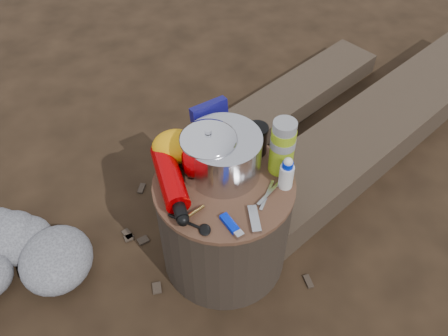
{
  "coord_description": "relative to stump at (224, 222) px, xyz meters",
  "views": [
    {
      "loc": [
        -0.13,
        -0.95,
        1.51
      ],
      "look_at": [
        0.0,
        0.0,
        0.48
      ],
      "focal_mm": 37.38,
      "sensor_mm": 36.0,
      "label": 1
    }
  ],
  "objects": [
    {
      "name": "stuff_sack",
      "position": [
        -0.14,
        0.13,
        0.26
      ],
      "size": [
        0.15,
        0.13,
        0.1
      ],
      "primitive_type": "ellipsoid",
      "color": "orange",
      "rests_on": "stump"
    },
    {
      "name": "log_small",
      "position": [
        0.4,
        0.79,
        -0.15
      ],
      "size": [
        1.13,
        0.91,
        0.1
      ],
      "primitive_type": "cube",
      "rotation": [
        0.0,
        0.0,
        -0.94
      ],
      "color": "#35291E",
      "rests_on": "ground"
    },
    {
      "name": "camping_pot",
      "position": [
        -0.04,
        0.05,
        0.29
      ],
      "size": [
        0.17,
        0.17,
        0.17
      ],
      "primitive_type": "cylinder",
      "color": "silver",
      "rests_on": "stump"
    },
    {
      "name": "fuel_bottle",
      "position": [
        -0.17,
        0.01,
        0.24
      ],
      "size": [
        0.12,
        0.32,
        0.07
      ],
      "primitive_type": null,
      "rotation": [
        0.0,
        0.0,
        0.16
      ],
      "color": "#B10003",
      "rests_on": "stump"
    },
    {
      "name": "travel_mug",
      "position": [
        0.12,
        0.13,
        0.26
      ],
      "size": [
        0.07,
        0.07,
        0.1
      ],
      "primitive_type": "cylinder",
      "color": "black",
      "rests_on": "stump"
    },
    {
      "name": "ground",
      "position": [
        0.0,
        0.0,
        -0.21
      ],
      "size": [
        60.0,
        60.0,
        0.0
      ],
      "primitive_type": "plane",
      "color": "black",
      "rests_on": "ground"
    },
    {
      "name": "food_pouch",
      "position": [
        -0.02,
        0.19,
        0.29
      ],
      "size": [
        0.13,
        0.08,
        0.16
      ],
      "primitive_type": "cube",
      "rotation": [
        0.0,
        0.0,
        0.43
      ],
      "color": "#0E0C55",
      "rests_on": "stump"
    },
    {
      "name": "stump",
      "position": [
        0.0,
        0.0,
        0.0
      ],
      "size": [
        0.45,
        0.45,
        0.41
      ],
      "primitive_type": "cylinder",
      "color": "black",
      "rests_on": "ground"
    },
    {
      "name": "multitool",
      "position": [
        0.07,
        -0.16,
        0.21
      ],
      "size": [
        0.03,
        0.1,
        0.01
      ],
      "primitive_type": "cube",
      "rotation": [
        0.0,
        0.0,
        -0.01
      ],
      "color": "silver",
      "rests_on": "stump"
    },
    {
      "name": "foil_windscreen",
      "position": [
        0.01,
        0.05,
        0.28
      ],
      "size": [
        0.24,
        0.24,
        0.14
      ],
      "primitive_type": "cylinder",
      "color": "silver",
      "rests_on": "stump"
    },
    {
      "name": "spork",
      "position": [
        -0.13,
        -0.14,
        0.21
      ],
      "size": [
        0.13,
        0.1,
        0.01
      ],
      "primitive_type": null,
      "rotation": [
        0.0,
        0.0,
        0.97
      ],
      "color": "black",
      "rests_on": "stump"
    },
    {
      "name": "pot_grabber",
      "position": [
        0.12,
        -0.07,
        0.21
      ],
      "size": [
        0.1,
        0.12,
        0.01
      ],
      "primitive_type": null,
      "rotation": [
        0.0,
        0.0,
        -0.66
      ],
      "color": "silver",
      "rests_on": "stump"
    },
    {
      "name": "squeeze_bottle",
      "position": [
        0.19,
        -0.04,
        0.26
      ],
      "size": [
        0.04,
        0.04,
        0.11
      ],
      "primitive_type": "cylinder",
      "color": "silver",
      "rests_on": "stump"
    },
    {
      "name": "lighter",
      "position": [
        -0.01,
        -0.16,
        0.21
      ],
      "size": [
        0.06,
        0.09,
        0.02
      ],
      "primitive_type": "cube",
      "rotation": [
        0.0,
        0.0,
        0.45
      ],
      "color": "#001BC4",
      "rests_on": "stump"
    },
    {
      "name": "log_main",
      "position": [
        0.79,
        0.53,
        -0.13
      ],
      "size": [
        1.72,
        1.33,
        0.16
      ],
      "primitive_type": "cube",
      "rotation": [
        0.0,
        0.0,
        -0.96
      ],
      "color": "#35291E",
      "rests_on": "ground"
    },
    {
      "name": "thermos",
      "position": [
        0.19,
        0.04,
        0.3
      ],
      "size": [
        0.08,
        0.08,
        0.19
      ],
      "primitive_type": "cylinder",
      "color": "#8CAB19",
      "rests_on": "stump"
    }
  ]
}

